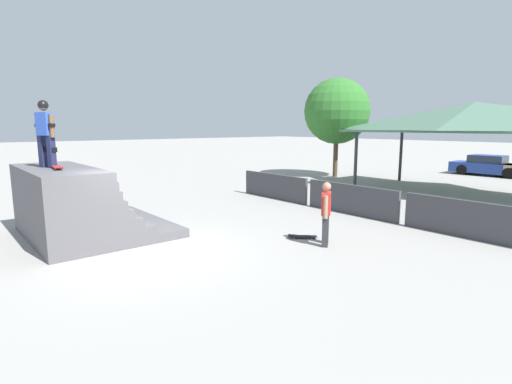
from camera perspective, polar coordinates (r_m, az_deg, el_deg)
ground_plane at (r=10.39m, az=-15.36°, el=-8.09°), size 160.00×160.00×0.00m
quarter_pipe_ramp at (r=12.17m, az=-24.46°, el=-1.97°), size 4.16×3.59×1.96m
skater_on_deck at (r=12.06m, az=-27.90°, el=7.94°), size 0.76×0.44×1.78m
skateboard_on_deck at (r=11.48m, az=-26.50°, el=3.20°), size 0.81×0.30×0.09m
bystander_walking at (r=10.44m, az=9.97°, el=-2.61°), size 0.49×0.59×1.65m
skateboard_on_ground at (r=11.15m, az=6.50°, el=-6.30°), size 0.69×0.72×0.09m
barrier_fence at (r=14.36m, az=13.38°, el=-1.04°), size 11.73×0.12×1.05m
pavilion_shelter at (r=20.03m, az=28.72°, el=9.32°), size 10.82×4.87×4.10m
tree_beside_pavilion at (r=24.78m, az=11.49°, el=11.23°), size 3.90×3.90×5.89m
parked_car_blue at (r=28.92m, az=30.28°, el=3.23°), size 4.35×1.89×1.27m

